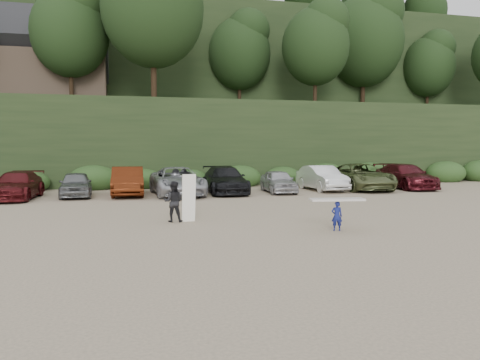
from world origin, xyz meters
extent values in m
plane|color=tan|center=(0.00, 0.00, 0.00)|extent=(120.00, 120.00, 0.00)
cube|color=black|center=(0.00, 22.00, 3.00)|extent=(80.00, 14.00, 6.00)
cube|color=black|center=(0.00, 40.00, 8.00)|extent=(90.00, 30.00, 16.00)
ellipsoid|color=black|center=(0.00, 22.00, 11.00)|extent=(66.00, 12.00, 10.00)
cube|color=#2B491E|center=(-0.55, 14.50, 0.60)|extent=(46.20, 2.00, 1.20)
cube|color=brown|center=(-12.00, 24.00, 8.00)|extent=(8.00, 6.00, 4.00)
imported|color=#531316|center=(-12.24, 9.77, 0.71)|extent=(2.34, 5.05, 1.43)
imported|color=slate|center=(-9.36, 10.15, 0.69)|extent=(1.82, 4.12, 1.38)
imported|color=#5C230D|center=(-6.62, 10.25, 0.80)|extent=(1.79, 4.89, 1.60)
imported|color=#AEAFB5|center=(-3.91, 9.68, 0.79)|extent=(2.88, 5.80, 1.58)
imported|color=black|center=(-1.08, 10.13, 0.78)|extent=(2.33, 5.41, 1.55)
imported|color=#AEAEB3|center=(2.07, 9.64, 0.68)|extent=(1.87, 4.08, 1.35)
imported|color=white|center=(5.14, 10.26, 0.77)|extent=(1.72, 4.70, 1.54)
imported|color=#596439|center=(7.73, 10.14, 0.82)|extent=(3.15, 6.09, 1.64)
imported|color=#4B1118|center=(11.00, 10.21, 0.79)|extent=(2.51, 5.57, 1.58)
imported|color=navy|center=(-0.12, -2.63, 0.49)|extent=(0.41, 0.32, 0.97)
cube|color=silver|center=(-0.12, -2.63, 1.03)|extent=(1.83, 0.75, 0.07)
imported|color=black|center=(-5.12, 0.48, 0.74)|extent=(0.84, 0.73, 1.49)
cube|color=white|center=(-4.58, 0.34, 0.88)|extent=(0.51, 0.30, 1.76)
camera|label=1|loc=(-6.93, -16.57, 2.80)|focal=35.00mm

